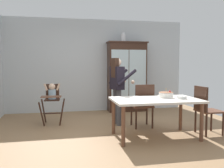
{
  "coord_description": "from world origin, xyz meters",
  "views": [
    {
      "loc": [
        -1.12,
        -4.72,
        1.4
      ],
      "look_at": [
        0.05,
        0.7,
        0.95
      ],
      "focal_mm": 39.87,
      "sensor_mm": 36.0,
      "label": 1
    }
  ],
  "objects_px": {
    "china_cabinet": "(127,76)",
    "dining_chair_far_side": "(143,103)",
    "ceramic_vase": "(123,38)",
    "dining_table": "(155,103)",
    "high_chair_with_toddler": "(52,96)",
    "adult_person": "(117,83)",
    "birthday_cake": "(166,95)",
    "dining_chair_right_end": "(205,107)",
    "serving_bowl": "(182,97)"
  },
  "relations": [
    {
      "from": "china_cabinet",
      "to": "dining_chair_far_side",
      "type": "distance_m",
      "value": 2.06
    },
    {
      "from": "ceramic_vase",
      "to": "dining_table",
      "type": "xyz_separation_m",
      "value": [
        -0.08,
        -2.71,
        -1.51
      ]
    },
    {
      "from": "high_chair_with_toddler",
      "to": "adult_person",
      "type": "height_order",
      "value": "adult_person"
    },
    {
      "from": "dining_chair_far_side",
      "to": "high_chair_with_toddler",
      "type": "bearing_deg",
      "value": -21.09
    },
    {
      "from": "dining_chair_far_side",
      "to": "birthday_cake",
      "type": "bearing_deg",
      "value": 113.83
    },
    {
      "from": "adult_person",
      "to": "ceramic_vase",
      "type": "bearing_deg",
      "value": -33.78
    },
    {
      "from": "adult_person",
      "to": "dining_chair_far_side",
      "type": "xyz_separation_m",
      "value": [
        0.48,
        -0.41,
        -0.41
      ]
    },
    {
      "from": "adult_person",
      "to": "dining_table",
      "type": "relative_size",
      "value": 0.93
    },
    {
      "from": "ceramic_vase",
      "to": "birthday_cake",
      "type": "distance_m",
      "value": 2.94
    },
    {
      "from": "china_cabinet",
      "to": "birthday_cake",
      "type": "xyz_separation_m",
      "value": [
        0.07,
        -2.6,
        -0.23
      ]
    },
    {
      "from": "china_cabinet",
      "to": "adult_person",
      "type": "bearing_deg",
      "value": -112.87
    },
    {
      "from": "dining_chair_far_side",
      "to": "dining_chair_right_end",
      "type": "height_order",
      "value": "same"
    },
    {
      "from": "china_cabinet",
      "to": "dining_chair_right_end",
      "type": "relative_size",
      "value": 2.13
    },
    {
      "from": "high_chair_with_toddler",
      "to": "adult_person",
      "type": "bearing_deg",
      "value": -11.79
    },
    {
      "from": "dining_table",
      "to": "ceramic_vase",
      "type": "bearing_deg",
      "value": 88.26
    },
    {
      "from": "dining_table",
      "to": "serving_bowl",
      "type": "distance_m",
      "value": 0.51
    },
    {
      "from": "serving_bowl",
      "to": "adult_person",
      "type": "bearing_deg",
      "value": 128.31
    },
    {
      "from": "dining_table",
      "to": "dining_chair_right_end",
      "type": "height_order",
      "value": "dining_chair_right_end"
    },
    {
      "from": "ceramic_vase",
      "to": "birthday_cake",
      "type": "bearing_deg",
      "value": -86.0
    },
    {
      "from": "high_chair_with_toddler",
      "to": "dining_table",
      "type": "distance_m",
      "value": 2.45
    },
    {
      "from": "high_chair_with_toddler",
      "to": "dining_chair_far_side",
      "type": "xyz_separation_m",
      "value": [
        1.95,
        -0.79,
        -0.1
      ]
    },
    {
      "from": "serving_bowl",
      "to": "dining_chair_right_end",
      "type": "distance_m",
      "value": 0.59
    },
    {
      "from": "high_chair_with_toddler",
      "to": "serving_bowl",
      "type": "xyz_separation_m",
      "value": [
        2.43,
        -1.6,
        0.11
      ]
    },
    {
      "from": "adult_person",
      "to": "serving_bowl",
      "type": "distance_m",
      "value": 1.57
    },
    {
      "from": "china_cabinet",
      "to": "dining_table",
      "type": "relative_size",
      "value": 1.24
    },
    {
      "from": "adult_person",
      "to": "dining_chair_right_end",
      "type": "distance_m",
      "value": 1.93
    },
    {
      "from": "high_chair_with_toddler",
      "to": "dining_table",
      "type": "relative_size",
      "value": 0.58
    },
    {
      "from": "serving_bowl",
      "to": "dining_chair_far_side",
      "type": "height_order",
      "value": "dining_chair_far_side"
    },
    {
      "from": "china_cabinet",
      "to": "ceramic_vase",
      "type": "distance_m",
      "value": 1.14
    },
    {
      "from": "ceramic_vase",
      "to": "birthday_cake",
      "type": "xyz_separation_m",
      "value": [
        0.18,
        -2.6,
        -1.37
      ]
    },
    {
      "from": "dining_chair_far_side",
      "to": "dining_chair_right_end",
      "type": "bearing_deg",
      "value": 145.4
    },
    {
      "from": "adult_person",
      "to": "serving_bowl",
      "type": "bearing_deg",
      "value": -156.21
    },
    {
      "from": "dining_chair_right_end",
      "to": "serving_bowl",
      "type": "bearing_deg",
      "value": 97.15
    },
    {
      "from": "dining_table",
      "to": "birthday_cake",
      "type": "distance_m",
      "value": 0.32
    },
    {
      "from": "dining_chair_far_side",
      "to": "dining_chair_right_end",
      "type": "xyz_separation_m",
      "value": [
        1.03,
        -0.73,
        0.0
      ]
    },
    {
      "from": "high_chair_with_toddler",
      "to": "dining_chair_right_end",
      "type": "distance_m",
      "value": 3.34
    },
    {
      "from": "high_chair_with_toddler",
      "to": "dining_chair_far_side",
      "type": "height_order",
      "value": "dining_chair_far_side"
    },
    {
      "from": "ceramic_vase",
      "to": "dining_chair_right_end",
      "type": "bearing_deg",
      "value": -70.76
    },
    {
      "from": "adult_person",
      "to": "birthday_cake",
      "type": "bearing_deg",
      "value": -158.28
    },
    {
      "from": "serving_bowl",
      "to": "dining_chair_right_end",
      "type": "xyz_separation_m",
      "value": [
        0.55,
        0.08,
        -0.21
      ]
    },
    {
      "from": "dining_chair_far_side",
      "to": "dining_chair_right_end",
      "type": "distance_m",
      "value": 1.26
    },
    {
      "from": "ceramic_vase",
      "to": "high_chair_with_toddler",
      "type": "bearing_deg",
      "value": -149.04
    },
    {
      "from": "serving_bowl",
      "to": "ceramic_vase",
      "type": "bearing_deg",
      "value": 98.23
    },
    {
      "from": "china_cabinet",
      "to": "birthday_cake",
      "type": "height_order",
      "value": "china_cabinet"
    },
    {
      "from": "adult_person",
      "to": "dining_chair_far_side",
      "type": "relative_size",
      "value": 1.59
    },
    {
      "from": "birthday_cake",
      "to": "dining_chair_right_end",
      "type": "relative_size",
      "value": 0.29
    },
    {
      "from": "china_cabinet",
      "to": "high_chair_with_toddler",
      "type": "bearing_deg",
      "value": -150.48
    },
    {
      "from": "china_cabinet",
      "to": "birthday_cake",
      "type": "bearing_deg",
      "value": -88.5
    },
    {
      "from": "serving_bowl",
      "to": "dining_chair_right_end",
      "type": "relative_size",
      "value": 0.19
    },
    {
      "from": "dining_table",
      "to": "birthday_cake",
      "type": "bearing_deg",
      "value": 22.97
    }
  ]
}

